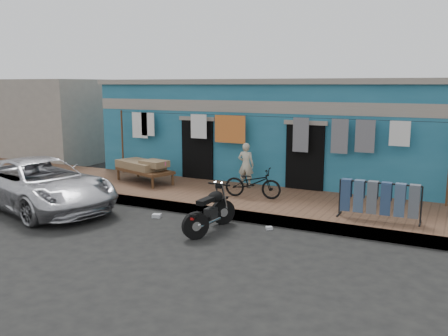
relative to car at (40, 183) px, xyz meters
The scene contains 15 objects.
ground 4.48m from the car, ahead, with size 80.00×80.00×0.00m, color black.
sidewalk 5.27m from the car, 32.43° to the left, with size 28.00×3.00×0.25m, color brown.
curb 4.66m from the car, 17.10° to the left, with size 28.00×0.10×0.25m, color gray.
building 8.17m from the car, 56.95° to the left, with size 12.20×5.20×3.36m.
neighbor_left 9.52m from the car, 134.00° to the left, with size 6.00×5.00×3.40m, color #9E9384.
clothesline 5.91m from the car, 44.39° to the left, with size 10.06×0.06×2.10m.
car is the anchor object (origin of this frame).
seated_person 5.62m from the car, 42.99° to the left, with size 0.47×0.31×1.30m, color beige.
bicycle 5.53m from the car, 29.22° to the left, with size 0.53×1.50×0.97m, color black.
motorcycle 4.85m from the car, ahead, with size 0.56×1.55×1.00m, color black, non-canonical shape.
charpoy 3.21m from the car, 70.08° to the left, with size 2.24×1.56×0.69m, color brown, non-canonical shape.
jeans_rack 8.39m from the car, 14.43° to the left, with size 1.83×0.40×0.87m, color black, non-canonical shape.
litter_a 3.30m from the car, 11.99° to the left, with size 0.20×0.16×0.09m, color silver.
litter_b 6.08m from the car, ahead, with size 0.14×0.10×0.07m, color silver.
litter_c 4.21m from the car, 11.35° to the left, with size 0.17×0.14×0.07m, color silver.
Camera 1 is at (5.27, -8.32, 3.20)m, focal length 38.00 mm.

